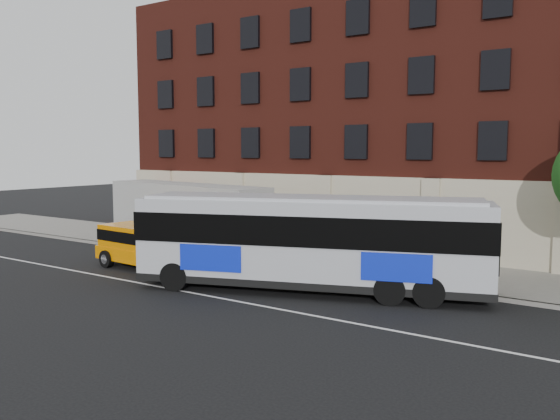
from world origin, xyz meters
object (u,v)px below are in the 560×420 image
Objects in this scene: sign_pole at (141,224)px; city_bus at (311,239)px; yellow_suv at (141,244)px; shipping_container at (186,219)px.

city_bus is at bearing -12.52° from sign_pole.
sign_pole is 5.07m from yellow_suv.
shipping_container reaches higher than sign_pole.
sign_pole is 13.03m from city_bus.
city_bus reaches higher than shipping_container.
sign_pole reaches higher than yellow_suv.
shipping_container is (2.69, 0.74, 0.39)m from sign_pole.
shipping_container is (-1.07, 4.14, 0.70)m from yellow_suv.
sign_pole is at bearing 137.83° from yellow_suv.
city_bus is 2.60× the size of yellow_suv.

